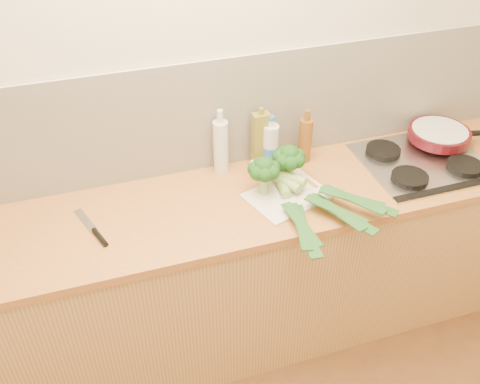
% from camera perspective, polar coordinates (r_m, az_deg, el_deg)
% --- Properties ---
extents(room_shell, '(3.50, 3.50, 3.50)m').
position_cam_1_polar(room_shell, '(2.43, -4.11, 7.91)').
color(room_shell, beige).
rests_on(room_shell, ground).
extents(counter, '(3.20, 0.62, 0.90)m').
position_cam_1_polar(counter, '(2.65, -1.82, -8.75)').
color(counter, tan).
rests_on(counter, ground).
extents(gas_hob, '(0.58, 0.50, 0.04)m').
position_cam_1_polar(gas_hob, '(2.74, 18.97, 3.18)').
color(gas_hob, silver).
rests_on(gas_hob, counter).
extents(chopping_board, '(0.41, 0.35, 0.01)m').
position_cam_1_polar(chopping_board, '(2.39, 5.10, -0.40)').
color(chopping_board, white).
rests_on(chopping_board, counter).
extents(broccoli_left, '(0.14, 0.14, 0.18)m').
position_cam_1_polar(broccoli_left, '(2.32, 2.58, 2.40)').
color(broccoli_left, '#8AAC64').
rests_on(broccoli_left, chopping_board).
extents(broccoli_right, '(0.15, 0.15, 0.19)m').
position_cam_1_polar(broccoli_right, '(2.40, 5.27, 3.66)').
color(broccoli_right, '#8AAC64').
rests_on(broccoli_right, chopping_board).
extents(leek_front, '(0.12, 0.63, 0.04)m').
position_cam_1_polar(leek_front, '(2.33, 5.17, -0.60)').
color(leek_front, white).
rests_on(leek_front, chopping_board).
extents(leek_mid, '(0.31, 0.58, 0.04)m').
position_cam_1_polar(leek_mid, '(2.34, 6.79, 0.00)').
color(leek_mid, white).
rests_on(leek_mid, chopping_board).
extents(leek_back, '(0.48, 0.56, 0.04)m').
position_cam_1_polar(leek_back, '(2.37, 6.88, 1.08)').
color(leek_back, white).
rests_on(leek_back, chopping_board).
extents(chefs_knife, '(0.12, 0.28, 0.02)m').
position_cam_1_polar(chefs_knife, '(2.26, -15.09, -4.24)').
color(chefs_knife, silver).
rests_on(chefs_knife, counter).
extents(skillet, '(0.44, 0.31, 0.05)m').
position_cam_1_polar(skillet, '(2.88, 20.53, 5.83)').
color(skillet, '#4B0C13').
rests_on(skillet, gas_hob).
extents(oil_tin, '(0.08, 0.05, 0.31)m').
position_cam_1_polar(oil_tin, '(2.52, 2.20, 5.62)').
color(oil_tin, olive).
rests_on(oil_tin, counter).
extents(glass_bottle, '(0.07, 0.07, 0.32)m').
position_cam_1_polar(glass_bottle, '(2.47, -2.06, 4.94)').
color(glass_bottle, silver).
rests_on(glass_bottle, counter).
extents(amber_bottle, '(0.06, 0.06, 0.27)m').
position_cam_1_polar(amber_bottle, '(2.58, 6.96, 5.58)').
color(amber_bottle, brown).
rests_on(amber_bottle, counter).
extents(water_bottle, '(0.08, 0.08, 0.25)m').
position_cam_1_polar(water_bottle, '(2.53, 3.25, 4.83)').
color(water_bottle, silver).
rests_on(water_bottle, counter).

